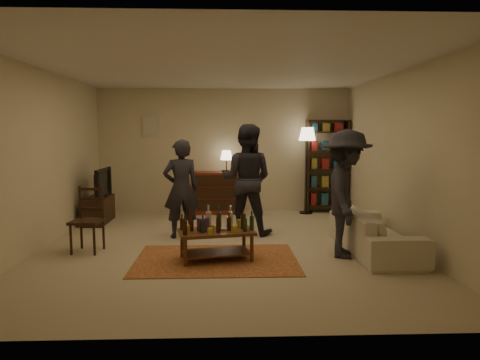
{
  "coord_description": "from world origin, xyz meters",
  "views": [
    {
      "loc": [
        0.0,
        -6.48,
        1.74
      ],
      "look_at": [
        0.24,
        0.1,
        1.01
      ],
      "focal_mm": 32.0,
      "sensor_mm": 36.0,
      "label": 1
    }
  ],
  "objects_px": {
    "person_by_sofa": "(346,194)",
    "dining_chair": "(89,217)",
    "person_right": "(246,179)",
    "sofa": "(374,231)",
    "tv_stand": "(98,203)",
    "floor_lamp": "(307,140)",
    "dresser": "(215,191)",
    "bookshelf": "(327,165)",
    "coffee_table": "(216,233)",
    "person_left": "(181,189)"
  },
  "relations": [
    {
      "from": "person_by_sofa",
      "to": "dining_chair",
      "type": "bearing_deg",
      "value": 99.31
    },
    {
      "from": "person_right",
      "to": "sofa",
      "type": "bearing_deg",
      "value": 163.17
    },
    {
      "from": "tv_stand",
      "to": "dining_chair",
      "type": "bearing_deg",
      "value": -77.46
    },
    {
      "from": "floor_lamp",
      "to": "person_by_sofa",
      "type": "relative_size",
      "value": 1.04
    },
    {
      "from": "dining_chair",
      "to": "sofa",
      "type": "bearing_deg",
      "value": 3.74
    },
    {
      "from": "person_right",
      "to": "person_by_sofa",
      "type": "xyz_separation_m",
      "value": [
        1.32,
        -1.44,
        -0.05
      ]
    },
    {
      "from": "dining_chair",
      "to": "sofa",
      "type": "relative_size",
      "value": 0.47
    },
    {
      "from": "dresser",
      "to": "sofa",
      "type": "relative_size",
      "value": 0.65
    },
    {
      "from": "bookshelf",
      "to": "dining_chair",
      "type": "bearing_deg",
      "value": -144.68
    },
    {
      "from": "floor_lamp",
      "to": "coffee_table",
      "type": "bearing_deg",
      "value": -119.31
    },
    {
      "from": "floor_lamp",
      "to": "person_right",
      "type": "distance_m",
      "value": 2.37
    },
    {
      "from": "dresser",
      "to": "floor_lamp",
      "type": "bearing_deg",
      "value": -3.09
    },
    {
      "from": "dresser",
      "to": "floor_lamp",
      "type": "distance_m",
      "value": 2.26
    },
    {
      "from": "dresser",
      "to": "person_left",
      "type": "height_order",
      "value": "person_left"
    },
    {
      "from": "coffee_table",
      "to": "person_by_sofa",
      "type": "distance_m",
      "value": 1.89
    },
    {
      "from": "sofa",
      "to": "coffee_table",
      "type": "bearing_deg",
      "value": 98.79
    },
    {
      "from": "coffee_table",
      "to": "floor_lamp",
      "type": "xyz_separation_m",
      "value": [
        1.89,
        3.37,
        1.2
      ]
    },
    {
      "from": "coffee_table",
      "to": "tv_stand",
      "type": "bearing_deg",
      "value": 132.32
    },
    {
      "from": "coffee_table",
      "to": "sofa",
      "type": "height_order",
      "value": "coffee_table"
    },
    {
      "from": "dining_chair",
      "to": "person_right",
      "type": "bearing_deg",
      "value": 29.46
    },
    {
      "from": "sofa",
      "to": "person_by_sofa",
      "type": "xyz_separation_m",
      "value": [
        -0.5,
        -0.24,
        0.59
      ]
    },
    {
      "from": "tv_stand",
      "to": "bookshelf",
      "type": "xyz_separation_m",
      "value": [
        4.69,
        0.98,
        0.65
      ]
    },
    {
      "from": "person_left",
      "to": "person_by_sofa",
      "type": "xyz_separation_m",
      "value": [
        2.41,
        -1.2,
        0.08
      ]
    },
    {
      "from": "dining_chair",
      "to": "person_by_sofa",
      "type": "relative_size",
      "value": 0.55
    },
    {
      "from": "coffee_table",
      "to": "bookshelf",
      "type": "height_order",
      "value": "bookshelf"
    },
    {
      "from": "dresser",
      "to": "person_right",
      "type": "relative_size",
      "value": 0.72
    },
    {
      "from": "coffee_table",
      "to": "person_right",
      "type": "relative_size",
      "value": 0.58
    },
    {
      "from": "bookshelf",
      "to": "floor_lamp",
      "type": "relative_size",
      "value": 1.09
    },
    {
      "from": "tv_stand",
      "to": "floor_lamp",
      "type": "distance_m",
      "value": 4.46
    },
    {
      "from": "dining_chair",
      "to": "person_right",
      "type": "height_order",
      "value": "person_right"
    },
    {
      "from": "person_right",
      "to": "dining_chair",
      "type": "bearing_deg",
      "value": 39.92
    },
    {
      "from": "floor_lamp",
      "to": "dresser",
      "type": "bearing_deg",
      "value": 176.91
    },
    {
      "from": "dresser",
      "to": "sofa",
      "type": "xyz_separation_m",
      "value": [
        2.39,
        -3.11,
        -0.17
      ]
    },
    {
      "from": "dining_chair",
      "to": "person_by_sofa",
      "type": "height_order",
      "value": "person_by_sofa"
    },
    {
      "from": "coffee_table",
      "to": "dining_chair",
      "type": "xyz_separation_m",
      "value": [
        -1.88,
        0.53,
        0.13
      ]
    },
    {
      "from": "sofa",
      "to": "person_by_sofa",
      "type": "bearing_deg",
      "value": 115.59
    },
    {
      "from": "person_left",
      "to": "person_by_sofa",
      "type": "distance_m",
      "value": 2.7
    },
    {
      "from": "coffee_table",
      "to": "person_right",
      "type": "distance_m",
      "value": 1.73
    },
    {
      "from": "coffee_table",
      "to": "person_right",
      "type": "xyz_separation_m",
      "value": [
        0.5,
        1.56,
        0.56
      ]
    },
    {
      "from": "dining_chair",
      "to": "person_by_sofa",
      "type": "bearing_deg",
      "value": -0.28
    },
    {
      "from": "dresser",
      "to": "bookshelf",
      "type": "height_order",
      "value": "bookshelf"
    },
    {
      "from": "person_right",
      "to": "dresser",
      "type": "bearing_deg",
      "value": -56.7
    },
    {
      "from": "bookshelf",
      "to": "person_left",
      "type": "xyz_separation_m",
      "value": [
        -2.96,
        -2.22,
        -0.22
      ]
    },
    {
      "from": "sofa",
      "to": "person_by_sofa",
      "type": "distance_m",
      "value": 0.81
    },
    {
      "from": "person_left",
      "to": "tv_stand",
      "type": "bearing_deg",
      "value": -51.55
    },
    {
      "from": "dresser",
      "to": "person_right",
      "type": "height_order",
      "value": "person_right"
    },
    {
      "from": "tv_stand",
      "to": "person_right",
      "type": "relative_size",
      "value": 0.56
    },
    {
      "from": "tv_stand",
      "to": "sofa",
      "type": "distance_m",
      "value": 5.14
    },
    {
      "from": "person_left",
      "to": "person_right",
      "type": "height_order",
      "value": "person_right"
    },
    {
      "from": "person_right",
      "to": "person_by_sofa",
      "type": "distance_m",
      "value": 1.95
    }
  ]
}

